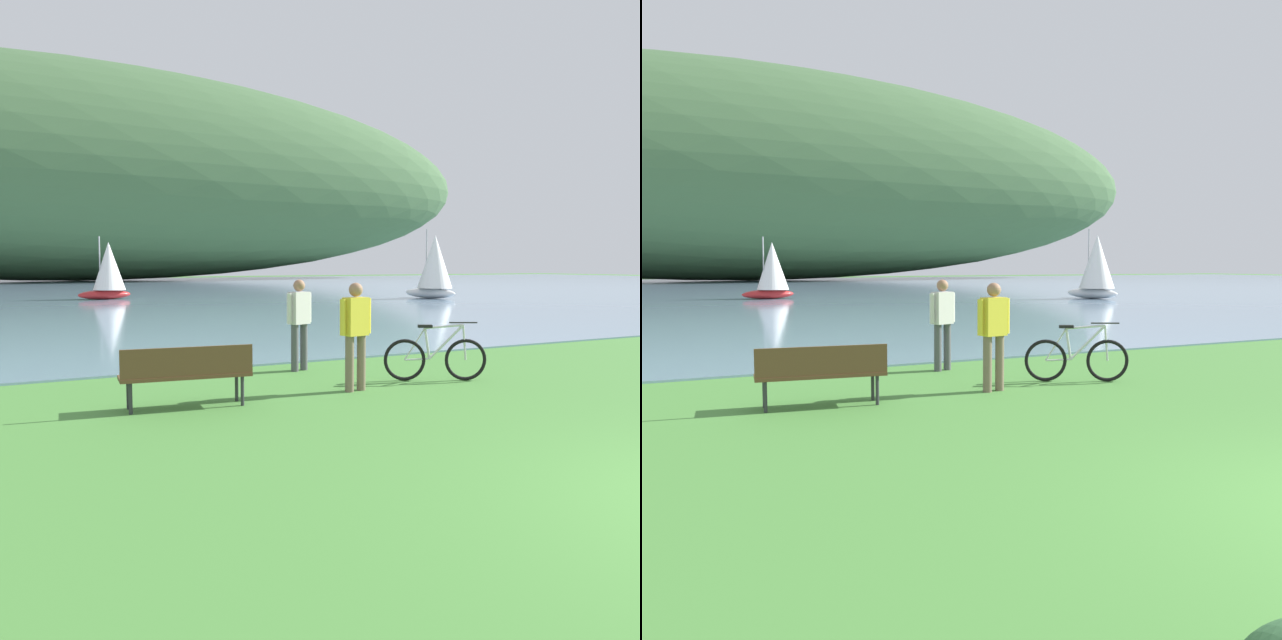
% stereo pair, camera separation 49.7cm
% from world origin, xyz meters
% --- Properties ---
extents(bay_water, '(180.00, 80.00, 0.04)m').
position_xyz_m(bay_water, '(0.00, 49.39, 0.02)').
color(bay_water, '#7A99B2').
rests_on(bay_water, ground).
extents(distant_hillside, '(104.77, 28.00, 24.67)m').
position_xyz_m(distant_hillside, '(5.33, 78.69, 12.38)').
color(distant_hillside, '#42663D').
rests_on(distant_hillside, bay_water).
extents(park_bench_near_camera, '(1.84, 0.68, 0.88)m').
position_xyz_m(park_bench_near_camera, '(-3.37, 6.30, 0.52)').
color(park_bench_near_camera, brown).
rests_on(park_bench_near_camera, ground).
extents(bicycle_leaning_near_bench, '(1.61, 0.84, 1.01)m').
position_xyz_m(bicycle_leaning_near_bench, '(1.05, 6.48, 0.40)').
color(bicycle_leaning_near_bench, black).
rests_on(bicycle_leaning_near_bench, ground).
extents(person_at_shoreline, '(0.58, 0.33, 1.71)m').
position_xyz_m(person_at_shoreline, '(-0.54, 8.54, 0.98)').
color(person_at_shoreline, '#4C4C51').
rests_on(person_at_shoreline, ground).
extents(person_on_the_grass, '(0.60, 0.28, 1.71)m').
position_xyz_m(person_on_the_grass, '(-0.64, 6.32, 0.98)').
color(person_on_the_grass, '#72604C').
rests_on(person_on_the_grass, ground).
extents(sailboat_nearest_to_shore, '(3.04, 2.03, 3.46)m').
position_xyz_m(sailboat_nearest_to_shore, '(0.87, 35.46, 1.67)').
color(sailboat_nearest_to_shore, '#B22323').
rests_on(sailboat_nearest_to_shore, bay_water).
extents(sailboat_toward_hillside, '(2.50, 3.46, 3.91)m').
position_xyz_m(sailboat_toward_hillside, '(17.36, 27.82, 1.88)').
color(sailboat_toward_hillside, white).
rests_on(sailboat_toward_hillside, bay_water).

